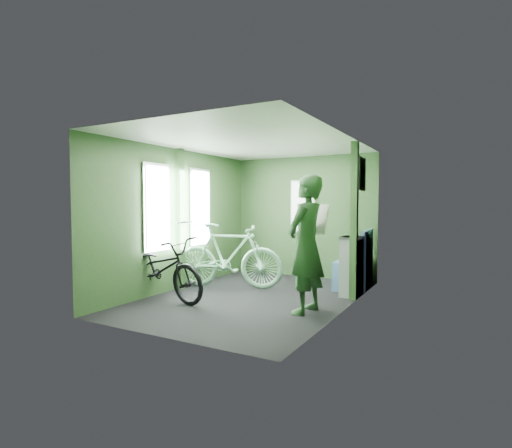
# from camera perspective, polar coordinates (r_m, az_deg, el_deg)

# --- Properties ---
(room) EXTENTS (4.00, 4.02, 2.31)m
(room) POSITION_cam_1_polar(r_m,az_deg,el_deg) (5.95, -0.59, 3.21)
(room) COLOR black
(room) RESTS_ON ground
(bicycle_black) EXTENTS (1.85, 1.01, 0.98)m
(bicycle_black) POSITION_cam_1_polar(r_m,az_deg,el_deg) (6.12, -13.34, -10.45)
(bicycle_black) COLOR black
(bicycle_black) RESTS_ON ground
(bicycle_mint) EXTENTS (1.92, 1.11, 1.14)m
(bicycle_mint) POSITION_cam_1_polar(r_m,az_deg,el_deg) (6.72, -3.92, -9.14)
(bicycle_mint) COLOR #8BD6A6
(bicycle_mint) RESTS_ON ground
(passenger) EXTENTS (0.51, 0.74, 1.78)m
(passenger) POSITION_cam_1_polar(r_m,az_deg,el_deg) (5.16, 7.15, -2.86)
(passenger) COLOR #2A4D2A
(passenger) RESTS_ON ground
(waste_box) EXTENTS (0.27, 0.37, 0.91)m
(waste_box) POSITION_cam_1_polar(r_m,az_deg,el_deg) (6.24, 13.43, -5.92)
(waste_box) COLOR gray
(waste_box) RESTS_ON ground
(bench_seat) EXTENTS (0.58, 0.96, 0.97)m
(bench_seat) POSITION_cam_1_polar(r_m,az_deg,el_deg) (6.92, 13.93, -6.47)
(bench_seat) COLOR #2B445B
(bench_seat) RESTS_ON ground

